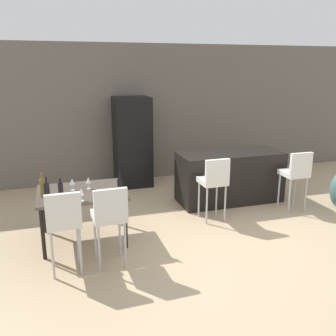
{
  "coord_description": "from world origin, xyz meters",
  "views": [
    {
      "loc": [
        -2.26,
        -4.85,
        2.42
      ],
      "look_at": [
        -0.58,
        0.6,
        0.85
      ],
      "focal_mm": 39.36,
      "sensor_mm": 36.0,
      "label": 1
    }
  ],
  "objects_px": {
    "wine_glass_left": "(81,192)",
    "wine_glass_corner": "(72,182)",
    "dining_chair_near": "(64,219)",
    "potted_plant": "(246,160)",
    "wine_bottle_near": "(120,186)",
    "wine_bottle_middle": "(61,192)",
    "wine_bottle_end": "(47,193)",
    "kitchen_island": "(230,177)",
    "bar_chair_left": "(214,179)",
    "refrigerator": "(132,142)",
    "wine_glass_far": "(88,180)",
    "dining_table": "(82,196)",
    "wine_bottle_right": "(43,188)",
    "bar_chair_middle": "(296,172)",
    "dining_chair_far": "(110,214)"
  },
  "relations": [
    {
      "from": "bar_chair_left",
      "to": "wine_bottle_near",
      "type": "relative_size",
      "value": 3.61
    },
    {
      "from": "bar_chair_left",
      "to": "wine_glass_corner",
      "type": "distance_m",
      "value": 2.18
    },
    {
      "from": "bar_chair_left",
      "to": "dining_chair_near",
      "type": "height_order",
      "value": "same"
    },
    {
      "from": "dining_chair_far",
      "to": "wine_glass_left",
      "type": "xyz_separation_m",
      "value": [
        -0.29,
        0.44,
        0.17
      ]
    },
    {
      "from": "wine_glass_far",
      "to": "wine_bottle_right",
      "type": "bearing_deg",
      "value": -164.7
    },
    {
      "from": "dining_table",
      "to": "bar_chair_left",
      "type": "bearing_deg",
      "value": 2.55
    },
    {
      "from": "wine_glass_far",
      "to": "refrigerator",
      "type": "bearing_deg",
      "value": 63.98
    },
    {
      "from": "wine_glass_left",
      "to": "refrigerator",
      "type": "xyz_separation_m",
      "value": [
        1.25,
        2.76,
        0.06
      ]
    },
    {
      "from": "wine_bottle_middle",
      "to": "potted_plant",
      "type": "bearing_deg",
      "value": 32.89
    },
    {
      "from": "dining_table",
      "to": "wine_glass_corner",
      "type": "distance_m",
      "value": 0.23
    },
    {
      "from": "bar_chair_middle",
      "to": "kitchen_island",
      "type": "bearing_deg",
      "value": 138.26
    },
    {
      "from": "bar_chair_middle",
      "to": "wine_glass_left",
      "type": "bearing_deg",
      "value": -172.23
    },
    {
      "from": "wine_glass_corner",
      "to": "refrigerator",
      "type": "xyz_separation_m",
      "value": [
        1.34,
        2.29,
        0.06
      ]
    },
    {
      "from": "refrigerator",
      "to": "kitchen_island",
      "type": "bearing_deg",
      "value": -44.97
    },
    {
      "from": "dining_table",
      "to": "dining_chair_near",
      "type": "bearing_deg",
      "value": -107.58
    },
    {
      "from": "wine_glass_left",
      "to": "wine_bottle_middle",
      "type": "bearing_deg",
      "value": 167.54
    },
    {
      "from": "bar_chair_left",
      "to": "refrigerator",
      "type": "xyz_separation_m",
      "value": [
        -0.84,
        2.27,
        0.22
      ]
    },
    {
      "from": "wine_bottle_middle",
      "to": "refrigerator",
      "type": "bearing_deg",
      "value": 61.01
    },
    {
      "from": "wine_glass_corner",
      "to": "potted_plant",
      "type": "bearing_deg",
      "value": 29.59
    },
    {
      "from": "dining_table",
      "to": "wine_bottle_right",
      "type": "height_order",
      "value": "wine_bottle_right"
    },
    {
      "from": "refrigerator",
      "to": "wine_glass_far",
      "type": "bearing_deg",
      "value": -116.02
    },
    {
      "from": "bar_chair_middle",
      "to": "dining_chair_far",
      "type": "distance_m",
      "value": 3.45
    },
    {
      "from": "wine_bottle_middle",
      "to": "dining_table",
      "type": "bearing_deg",
      "value": 51.69
    },
    {
      "from": "wine_glass_far",
      "to": "dining_chair_far",
      "type": "bearing_deg",
      "value": -80.21
    },
    {
      "from": "dining_chair_near",
      "to": "potted_plant",
      "type": "relative_size",
      "value": 1.85
    },
    {
      "from": "wine_glass_corner",
      "to": "wine_bottle_near",
      "type": "bearing_deg",
      "value": -30.49
    },
    {
      "from": "dining_table",
      "to": "dining_chair_near",
      "type": "distance_m",
      "value": 0.88
    },
    {
      "from": "dining_table",
      "to": "wine_bottle_right",
      "type": "relative_size",
      "value": 3.58
    },
    {
      "from": "wine_glass_left",
      "to": "dining_chair_far",
      "type": "bearing_deg",
      "value": -56.35
    },
    {
      "from": "refrigerator",
      "to": "potted_plant",
      "type": "relative_size",
      "value": 3.24
    },
    {
      "from": "kitchen_island",
      "to": "dining_table",
      "type": "bearing_deg",
      "value": -162.5
    },
    {
      "from": "wine_glass_left",
      "to": "wine_glass_corner",
      "type": "relative_size",
      "value": 1.0
    },
    {
      "from": "bar_chair_left",
      "to": "wine_bottle_middle",
      "type": "height_order",
      "value": "wine_bottle_middle"
    },
    {
      "from": "dining_chair_far",
      "to": "potted_plant",
      "type": "distance_m",
      "value": 4.85
    },
    {
      "from": "wine_bottle_end",
      "to": "wine_glass_left",
      "type": "distance_m",
      "value": 0.43
    },
    {
      "from": "dining_table",
      "to": "wine_glass_far",
      "type": "distance_m",
      "value": 0.24
    },
    {
      "from": "wine_glass_corner",
      "to": "kitchen_island",
      "type": "bearing_deg",
      "value": 15.46
    },
    {
      "from": "wine_bottle_near",
      "to": "bar_chair_left",
      "type": "bearing_deg",
      "value": 13.53
    },
    {
      "from": "kitchen_island",
      "to": "wine_glass_far",
      "type": "xyz_separation_m",
      "value": [
        -2.62,
        -0.78,
        0.4
      ]
    },
    {
      "from": "dining_chair_near",
      "to": "wine_glass_far",
      "type": "distance_m",
      "value": 1.01
    },
    {
      "from": "kitchen_island",
      "to": "dining_chair_far",
      "type": "distance_m",
      "value": 3.0
    },
    {
      "from": "wine_bottle_near",
      "to": "wine_glass_left",
      "type": "xyz_separation_m",
      "value": [
        -0.52,
        -0.12,
        0.01
      ]
    },
    {
      "from": "wine_bottle_near",
      "to": "wine_bottle_middle",
      "type": "xyz_separation_m",
      "value": [
        -0.77,
        -0.06,
        0.02
      ]
    },
    {
      "from": "kitchen_island",
      "to": "wine_bottle_right",
      "type": "bearing_deg",
      "value": -163.62
    },
    {
      "from": "bar_chair_left",
      "to": "bar_chair_middle",
      "type": "height_order",
      "value": "same"
    },
    {
      "from": "kitchen_island",
      "to": "dining_chair_near",
      "type": "bearing_deg",
      "value": -150.38
    },
    {
      "from": "wine_bottle_end",
      "to": "refrigerator",
      "type": "distance_m",
      "value": 3.17
    },
    {
      "from": "wine_bottle_right",
      "to": "wine_glass_far",
      "type": "relative_size",
      "value": 1.92
    },
    {
      "from": "wine_bottle_right",
      "to": "wine_glass_corner",
      "type": "height_order",
      "value": "wine_bottle_right"
    },
    {
      "from": "bar_chair_middle",
      "to": "wine_bottle_end",
      "type": "distance_m",
      "value": 4.06
    }
  ]
}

